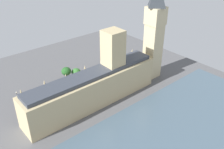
# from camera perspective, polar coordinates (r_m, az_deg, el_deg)

# --- Properties ---
(ground_plane) EXTENTS (142.54, 142.54, 0.00)m
(ground_plane) POSITION_cam_1_polar(r_m,az_deg,el_deg) (113.44, -4.85, -6.03)
(ground_plane) COLOR #565659
(river_thames) EXTENTS (41.87, 128.29, 0.25)m
(river_thames) POSITION_cam_1_polar(r_m,az_deg,el_deg) (93.32, 8.53, -15.57)
(river_thames) COLOR #475B6B
(river_thames) RESTS_ON ground
(parliament_building) EXTENTS (11.72, 63.35, 31.22)m
(parliament_building) POSITION_cam_1_polar(r_m,az_deg,el_deg) (108.05, -3.69, -2.36)
(parliament_building) COLOR tan
(parliament_building) RESTS_ON ground
(clock_tower) EXTENTS (8.12, 8.12, 49.41)m
(clock_tower) POSITION_cam_1_polar(r_m,az_deg,el_deg) (124.04, 9.72, 10.17)
(clock_tower) COLOR #CCBA8E
(clock_tower) RESTS_ON ground
(car_blue_near_tower) EXTENTS (1.92, 4.71, 1.74)m
(car_blue_near_tower) POSITION_cam_1_polar(r_m,az_deg,el_deg) (133.94, 0.49, 0.54)
(car_blue_near_tower) COLOR navy
(car_blue_near_tower) RESTS_ON ground
(double_decker_bus_opposite_hall) EXTENTS (3.09, 10.62, 4.75)m
(double_decker_bus_opposite_hall) POSITION_cam_1_polar(r_m,az_deg,el_deg) (127.95, -3.04, -0.09)
(double_decker_bus_opposite_hall) COLOR #B20C0F
(double_decker_bus_opposite_hall) RESTS_ON ground
(car_white_by_river_gate) EXTENTS (2.06, 4.51, 1.74)m
(car_white_by_river_gate) POSITION_cam_1_polar(r_m,az_deg,el_deg) (122.75, -7.53, -2.67)
(car_white_by_river_gate) COLOR silver
(car_white_by_river_gate) RESTS_ON ground
(car_black_corner) EXTENTS (1.83, 4.69, 1.74)m
(car_black_corner) POSITION_cam_1_polar(r_m,az_deg,el_deg) (120.31, -10.03, -3.62)
(car_black_corner) COLOR black
(car_black_corner) RESTS_ON ground
(car_yellow_cab_far_end) EXTENTS (2.07, 4.82, 1.74)m
(car_yellow_cab_far_end) POSITION_cam_1_polar(r_m,az_deg,el_deg) (116.61, -11.92, -5.01)
(car_yellow_cab_far_end) COLOR gold
(car_yellow_cab_far_end) RESTS_ON ground
(double_decker_bus_leading) EXTENTS (2.83, 10.55, 4.75)m
(double_decker_bus_leading) POSITION_cam_1_polar(r_m,az_deg,el_deg) (112.78, -15.61, -5.77)
(double_decker_bus_leading) COLOR red
(double_decker_bus_leading) RESTS_ON ground
(pedestrian_midblock) EXTENTS (0.65, 0.67, 1.61)m
(pedestrian_midblock) POSITION_cam_1_polar(r_m,az_deg,el_deg) (113.16, -10.62, -6.14)
(pedestrian_midblock) COLOR black
(pedestrian_midblock) RESTS_ON ground
(pedestrian_under_trees) EXTENTS (0.67, 0.59, 1.67)m
(pedestrian_under_trees) POSITION_cam_1_polar(r_m,az_deg,el_deg) (128.44, 1.33, -0.90)
(pedestrian_under_trees) COLOR black
(pedestrian_under_trees) RESTS_ON ground
(plane_tree_kerbside) EXTENTS (4.73, 4.73, 7.49)m
(plane_tree_kerbside) POSITION_cam_1_polar(r_m,az_deg,el_deg) (125.61, -8.21, 0.48)
(plane_tree_kerbside) COLOR brown
(plane_tree_kerbside) RESTS_ON ground
(plane_tree_trailing) EXTENTS (4.79, 4.79, 9.10)m
(plane_tree_trailing) POSITION_cam_1_polar(r_m,az_deg,el_deg) (124.04, -10.42, 0.71)
(plane_tree_trailing) COLOR brown
(plane_tree_trailing) RESTS_ON ground
(street_lamp_slot_10) EXTENTS (0.56, 0.56, 6.19)m
(street_lamp_slot_10) POSITION_cam_1_polar(r_m,az_deg,el_deg) (116.52, -20.90, -4.49)
(street_lamp_slot_10) COLOR black
(street_lamp_slot_10) RESTS_ON ground
(street_lamp_slot_11) EXTENTS (0.56, 0.56, 5.97)m
(street_lamp_slot_11) POSITION_cam_1_polar(r_m,az_deg,el_deg) (134.59, -2.58, 2.26)
(street_lamp_slot_11) COLOR black
(street_lamp_slot_11) RESTS_ON ground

